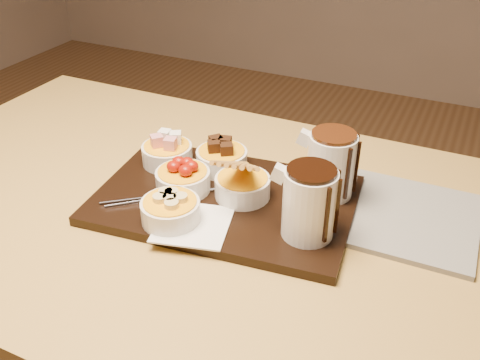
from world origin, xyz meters
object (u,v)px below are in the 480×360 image
at_px(dining_table, 171,237).
at_px(newspaper, 389,213).
at_px(serving_board, 225,200).
at_px(bowl_strawberries, 183,181).
at_px(pitcher_dark_chocolate, 309,204).
at_px(pitcher_milk_chocolate, 331,166).

xyz_separation_m(dining_table, newspaper, (0.39, 0.11, 0.10)).
xyz_separation_m(serving_board, bowl_strawberries, (-0.08, -0.01, 0.03)).
height_order(serving_board, pitcher_dark_chocolate, pitcher_dark_chocolate).
xyz_separation_m(dining_table, pitcher_milk_chocolate, (0.28, 0.11, 0.18)).
relative_size(dining_table, serving_board, 2.61).
distance_m(dining_table, serving_board, 0.16).
bearing_deg(pitcher_dark_chocolate, serving_board, 160.02).
xyz_separation_m(pitcher_dark_chocolate, newspaper, (0.11, 0.13, -0.07)).
bearing_deg(serving_board, pitcher_milk_chocolate, 21.80).
distance_m(pitcher_dark_chocolate, pitcher_milk_chocolate, 0.13).
bearing_deg(newspaper, pitcher_dark_chocolate, -129.87).
bearing_deg(dining_table, bowl_strawberries, 13.54).
bearing_deg(bowl_strawberries, dining_table, -166.46).
relative_size(dining_table, bowl_strawberries, 12.00).
bearing_deg(newspaper, bowl_strawberries, -164.35).
bearing_deg(bowl_strawberries, newspaper, 16.48).
bearing_deg(serving_board, pitcher_dark_chocolate, -19.98).
distance_m(serving_board, pitcher_milk_chocolate, 0.20).
relative_size(dining_table, pitcher_milk_chocolate, 10.27).
relative_size(pitcher_dark_chocolate, pitcher_milk_chocolate, 1.00).
distance_m(serving_board, bowl_strawberries, 0.08).
bearing_deg(pitcher_milk_chocolate, pitcher_dark_chocolate, -94.40).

